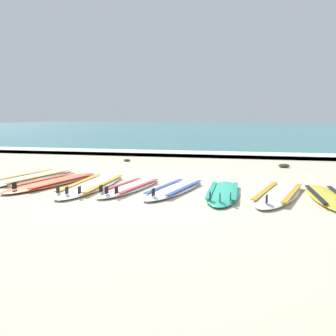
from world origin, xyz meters
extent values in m
plane|color=beige|center=(0.00, 0.00, 0.00)|extent=(80.00, 80.00, 0.00)
cube|color=teal|center=(0.00, 35.27, 0.05)|extent=(80.00, 60.00, 0.10)
cube|color=white|center=(0.00, 5.80, 0.06)|extent=(80.00, 1.07, 0.11)
ellipsoid|color=white|center=(-2.69, 0.71, 0.04)|extent=(1.00, 2.48, 0.07)
cube|color=gold|center=(-2.91, 0.75, 0.08)|extent=(0.37, 1.68, 0.01)
cube|color=gold|center=(-2.48, 0.68, 0.08)|extent=(0.37, 1.68, 0.01)
ellipsoid|color=orange|center=(-1.99, 0.38, 0.04)|extent=(1.04, 2.43, 0.07)
cube|color=#D13838|center=(-2.20, 0.42, 0.08)|extent=(0.40, 1.64, 0.01)
cube|color=#D13838|center=(-1.79, 0.33, 0.08)|extent=(0.40, 1.64, 0.01)
cube|color=black|center=(-2.17, -0.53, 0.12)|extent=(0.03, 0.09, 0.11)
ellipsoid|color=white|center=(-1.21, 0.29, 0.04)|extent=(0.71, 2.54, 0.07)
cube|color=gold|center=(-1.44, 0.28, 0.08)|extent=(0.14, 1.77, 0.01)
cube|color=gold|center=(-0.98, 0.29, 0.08)|extent=(0.14, 1.77, 0.01)
cube|color=black|center=(-1.18, -0.70, 0.12)|extent=(0.01, 0.09, 0.11)
cube|color=black|center=(-1.35, -0.64, 0.12)|extent=(0.01, 0.09, 0.11)
cube|color=black|center=(-1.01, -0.63, 0.12)|extent=(0.01, 0.09, 0.11)
ellipsoid|color=white|center=(-0.49, 0.20, 0.04)|extent=(0.80, 2.00, 0.07)
cube|color=#D13838|center=(-0.66, 0.23, 0.08)|extent=(0.29, 1.35, 0.01)
cube|color=#D13838|center=(-0.32, 0.18, 0.08)|extent=(0.29, 1.35, 0.01)
cube|color=black|center=(-0.61, -0.54, 0.12)|extent=(0.03, 0.09, 0.11)
cube|color=black|center=(-0.74, -0.46, 0.12)|extent=(0.03, 0.09, 0.11)
cube|color=black|center=(-0.47, -0.51, 0.12)|extent=(0.03, 0.09, 0.11)
ellipsoid|color=white|center=(0.26, 0.22, 0.04)|extent=(0.90, 2.07, 0.07)
cube|color=#334CB2|center=(0.09, 0.26, 0.08)|extent=(0.35, 1.40, 0.01)
cube|color=#334CB2|center=(0.44, 0.19, 0.08)|extent=(0.35, 1.40, 0.01)
cube|color=black|center=(0.11, -0.54, 0.12)|extent=(0.03, 0.09, 0.11)
ellipsoid|color=#2DB793|center=(1.06, 0.10, 0.04)|extent=(0.56, 2.03, 0.07)
cube|color=teal|center=(0.88, 0.10, 0.08)|extent=(0.11, 1.41, 0.01)
cube|color=teal|center=(1.24, 0.11, 0.08)|extent=(0.11, 1.41, 0.01)
cube|color=black|center=(1.08, -0.68, 0.12)|extent=(0.01, 0.09, 0.11)
cube|color=black|center=(0.94, -0.63, 0.12)|extent=(0.01, 0.09, 0.11)
cube|color=black|center=(1.21, -0.62, 0.12)|extent=(0.01, 0.09, 0.11)
ellipsoid|color=white|center=(1.90, 0.19, 0.04)|extent=(1.07, 2.30, 0.07)
cube|color=gold|center=(1.70, 0.24, 0.08)|extent=(0.45, 1.54, 0.01)
cube|color=gold|center=(2.09, 0.14, 0.08)|extent=(0.45, 1.54, 0.01)
cube|color=black|center=(1.69, -0.66, 0.12)|extent=(0.03, 0.09, 0.11)
ellipsoid|color=yellow|center=(2.58, 0.12, 0.04)|extent=(0.58, 1.94, 0.07)
cube|color=black|center=(2.41, 0.11, 0.08)|extent=(0.14, 1.34, 0.01)
ellipsoid|color=#4C4228|center=(2.22, 3.60, 0.05)|extent=(0.26, 0.21, 0.09)
ellipsoid|color=#4C4228|center=(-1.84, 3.94, 0.03)|extent=(0.19, 0.15, 0.07)
camera|label=1|loc=(1.51, -5.73, 1.21)|focal=40.55mm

